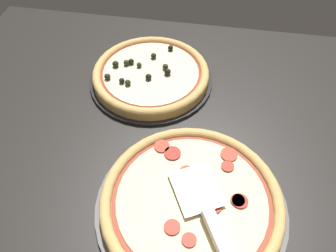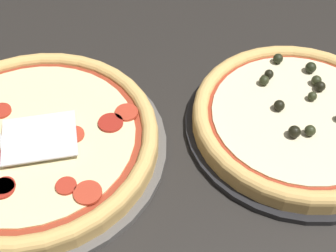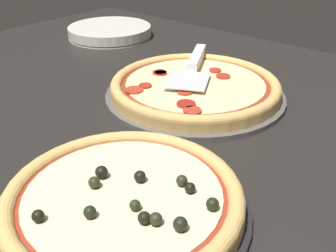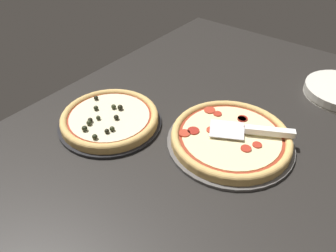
{
  "view_description": "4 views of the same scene",
  "coord_description": "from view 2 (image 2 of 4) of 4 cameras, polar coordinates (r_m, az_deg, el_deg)",
  "views": [
    {
      "loc": [
        -3.84,
        -39.08,
        61.08
      ],
      "look_at": [
        -12.11,
        9.23,
        3.0
      ],
      "focal_mm": 35.0,
      "sensor_mm": 36.0,
      "label": 1
    },
    {
      "loc": [
        30.93,
        22.55,
        53.02
      ],
      "look_at": [
        -12.11,
        9.23,
        3.0
      ],
      "focal_mm": 50.0,
      "sensor_mm": 36.0,
      "label": 2
    },
    {
      "loc": [
        -50.5,
        53.86,
        35.36
      ],
      "look_at": [
        -12.11,
        9.23,
        3.0
      ],
      "focal_mm": 42.0,
      "sensor_mm": 36.0,
      "label": 3
    },
    {
      "loc": [
        -74.73,
        -39.2,
        66.63
      ],
      "look_at": [
        -12.11,
        9.23,
        3.0
      ],
      "focal_mm": 35.0,
      "sensor_mm": 36.0,
      "label": 4
    }
  ],
  "objects": [
    {
      "name": "ground_plane",
      "position": [
        0.67,
        -10.81,
        -8.41
      ],
      "size": [
        154.53,
        114.14,
        3.6
      ],
      "primitive_type": "cube",
      "color": "black"
    },
    {
      "name": "pizza_pan_back",
      "position": [
        0.73,
        15.32,
        -0.08
      ],
      "size": [
        33.46,
        33.46,
        1.0
      ],
      "primitive_type": "cylinder",
      "color": "black",
      "rests_on": "ground_plane"
    },
    {
      "name": "pizza_back",
      "position": [
        0.72,
        15.65,
        1.05
      ],
      "size": [
        31.46,
        31.46,
        4.14
      ],
      "color": "#DBAD60",
      "rests_on": "pizza_pan_back"
    },
    {
      "name": "pizza_front",
      "position": [
        0.69,
        -16.26,
        -1.55
      ],
      "size": [
        36.04,
        36.04,
        3.14
      ],
      "color": "#DBAD60",
      "rests_on": "pizza_pan_front"
    },
    {
      "name": "pizza_pan_front",
      "position": [
        0.71,
        -15.93,
        -2.64
      ],
      "size": [
        38.34,
        38.34,
        1.0
      ],
      "primitive_type": "cylinder",
      "color": "#565451",
      "rests_on": "ground_plane"
    }
  ]
}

